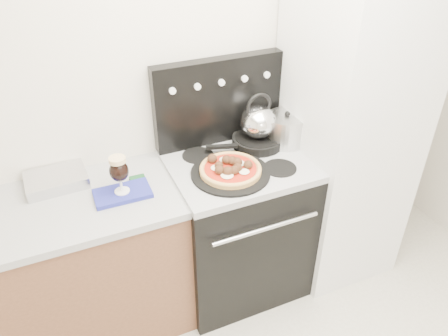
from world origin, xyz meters
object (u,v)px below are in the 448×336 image
oven_mitt (123,193)px  stock_pot (286,130)px  base_cabinet (48,281)px  beer_glass (120,175)px  pizza_pan (230,173)px  stove_body (237,227)px  skillet (257,141)px  pizza (230,168)px  tea_kettle (258,119)px  fridge (346,134)px

oven_mitt → stock_pot: bearing=5.9°
base_cabinet → stock_pot: stock_pot is taller
beer_glass → pizza_pan: (0.56, -0.07, -0.10)m
stove_body → pizza_pan: bearing=-133.9°
stock_pot → stove_body: bearing=-166.7°
beer_glass → pizza_pan: bearing=-7.0°
stove_body → skillet: bearing=34.2°
oven_mitt → stove_body: bearing=1.9°
pizza → pizza_pan: bearing=0.0°
skillet → tea_kettle: 0.14m
base_cabinet → beer_glass: bearing=-5.8°
beer_glass → stock_pot: size_ratio=0.89×
stove_body → skillet: skillet is taller
stove_body → beer_glass: (-0.65, -0.02, 0.59)m
beer_glass → pizza: beer_glass is taller
stove_body → skillet: size_ratio=2.98×
stove_body → pizza_pan: (-0.09, -0.09, 0.49)m
oven_mitt → skillet: bearing=9.9°
pizza → tea_kettle: tea_kettle is taller
fridge → pizza_pan: (-0.79, -0.07, -0.02)m
skillet → stove_body: bearing=-145.8°
base_cabinet → beer_glass: (0.46, -0.05, 0.60)m
stove_body → base_cabinet: bearing=178.7°
fridge → beer_glass: bearing=179.9°
skillet → oven_mitt: bearing=-170.1°
stove_body → beer_glass: size_ratio=4.31×
pizza_pan → skillet: size_ratio=1.43×
tea_kettle → stove_body: bearing=-164.8°
oven_mitt → base_cabinet: bearing=174.2°
base_cabinet → fridge: 1.88m
stove_body → tea_kettle: bearing=34.2°
fridge → stock_pot: (-0.35, 0.11, 0.05)m
fridge → beer_glass: size_ratio=9.30×
beer_glass → tea_kettle: 0.85m
pizza_pan → oven_mitt: bearing=173.0°
pizza_pan → stove_body: bearing=46.1°
stove_body → pizza: (-0.09, -0.09, 0.52)m
tea_kettle → pizza_pan: bearing=-160.5°
oven_mitt → pizza: bearing=-7.0°
stove_body → beer_glass: bearing=-178.1°
base_cabinet → pizza_pan: size_ratio=3.43×
pizza_pan → tea_kettle: tea_kettle is taller
pizza → skillet: 0.34m
skillet → tea_kettle: tea_kettle is taller
beer_glass → pizza: bearing=-7.0°
beer_glass → skillet: 0.85m
stove_body → pizza: size_ratio=2.69×
base_cabinet → skillet: size_ratio=4.92×
stock_pot → pizza_pan: bearing=-158.3°
base_cabinet → oven_mitt: bearing=-5.8°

